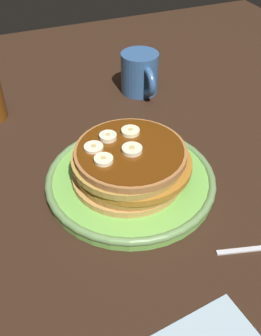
{
  "coord_description": "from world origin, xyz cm",
  "views": [
    {
      "loc": [
        41.56,
        -16.9,
        41.89
      ],
      "look_at": [
        0.0,
        0.0,
        3.51
      ],
      "focal_mm": 41.57,
      "sensor_mm": 36.0,
      "label": 1
    }
  ],
  "objects_px": {
    "banana_slice_1": "(104,160)",
    "coffee_mug": "(140,73)",
    "banana_slice_0": "(131,150)",
    "banana_slice_2": "(94,148)",
    "banana_slice_3": "(130,132)",
    "plate": "(130,180)",
    "pancake_stack": "(130,162)",
    "banana_slice_4": "(108,137)"
  },
  "relations": [
    {
      "from": "coffee_mug",
      "to": "pancake_stack",
      "type": "bearing_deg",
      "value": -26.24
    },
    {
      "from": "banana_slice_0",
      "to": "banana_slice_1",
      "type": "distance_m",
      "value": 0.04
    },
    {
      "from": "banana_slice_4",
      "to": "pancake_stack",
      "type": "bearing_deg",
      "value": 32.99
    },
    {
      "from": "banana_slice_0",
      "to": "banana_slice_1",
      "type": "bearing_deg",
      "value": -82.16
    },
    {
      "from": "pancake_stack",
      "to": "banana_slice_4",
      "type": "distance_m",
      "value": 0.05
    },
    {
      "from": "banana_slice_3",
      "to": "banana_slice_0",
      "type": "bearing_deg",
      "value": -20.89
    },
    {
      "from": "plate",
      "to": "banana_slice_4",
      "type": "xyz_separation_m",
      "value": [
        -0.04,
        -0.02,
        0.06
      ]
    },
    {
      "from": "plate",
      "to": "banana_slice_2",
      "type": "relative_size",
      "value": 9.27
    },
    {
      "from": "coffee_mug",
      "to": "banana_slice_3",
      "type": "bearing_deg",
      "value": -26.7
    },
    {
      "from": "plate",
      "to": "banana_slice_0",
      "type": "xyz_separation_m",
      "value": [
        0.01,
        -0.0,
        0.06
      ]
    },
    {
      "from": "banana_slice_2",
      "to": "banana_slice_4",
      "type": "distance_m",
      "value": 0.03
    },
    {
      "from": "banana_slice_2",
      "to": "banana_slice_3",
      "type": "bearing_deg",
      "value": 103.94
    },
    {
      "from": "banana_slice_4",
      "to": "plate",
      "type": "bearing_deg",
      "value": 30.59
    },
    {
      "from": "banana_slice_3",
      "to": "plate",
      "type": "bearing_deg",
      "value": -21.92
    },
    {
      "from": "pancake_stack",
      "to": "banana_slice_2",
      "type": "bearing_deg",
      "value": -110.38
    },
    {
      "from": "banana_slice_0",
      "to": "banana_slice_3",
      "type": "bearing_deg",
      "value": 159.11
    },
    {
      "from": "banana_slice_0",
      "to": "banana_slice_1",
      "type": "relative_size",
      "value": 1.1
    },
    {
      "from": "coffee_mug",
      "to": "banana_slice_1",
      "type": "bearing_deg",
      "value": -32.3
    },
    {
      "from": "pancake_stack",
      "to": "coffee_mug",
      "type": "bearing_deg",
      "value": 153.76
    },
    {
      "from": "banana_slice_1",
      "to": "banana_slice_3",
      "type": "distance_m",
      "value": 0.08
    },
    {
      "from": "banana_slice_0",
      "to": "banana_slice_2",
      "type": "distance_m",
      "value": 0.06
    },
    {
      "from": "banana_slice_4",
      "to": "banana_slice_1",
      "type": "bearing_deg",
      "value": -26.16
    },
    {
      "from": "banana_slice_1",
      "to": "banana_slice_3",
      "type": "xyz_separation_m",
      "value": [
        -0.05,
        0.06,
        0.0
      ]
    },
    {
      "from": "banana_slice_0",
      "to": "banana_slice_1",
      "type": "height_order",
      "value": "same"
    },
    {
      "from": "banana_slice_1",
      "to": "coffee_mug",
      "type": "distance_m",
      "value": 0.33
    },
    {
      "from": "banana_slice_4",
      "to": "coffee_mug",
      "type": "distance_m",
      "value": 0.28
    },
    {
      "from": "banana_slice_4",
      "to": "coffee_mug",
      "type": "relative_size",
      "value": 0.24
    },
    {
      "from": "banana_slice_1",
      "to": "pancake_stack",
      "type": "bearing_deg",
      "value": 107.7
    },
    {
      "from": "banana_slice_1",
      "to": "banana_slice_3",
      "type": "bearing_deg",
      "value": 129.07
    },
    {
      "from": "pancake_stack",
      "to": "banana_slice_4",
      "type": "height_order",
      "value": "banana_slice_4"
    },
    {
      "from": "pancake_stack",
      "to": "banana_slice_2",
      "type": "height_order",
      "value": "banana_slice_2"
    },
    {
      "from": "plate",
      "to": "banana_slice_0",
      "type": "distance_m",
      "value": 0.06
    },
    {
      "from": "banana_slice_0",
      "to": "banana_slice_4",
      "type": "bearing_deg",
      "value": -154.5
    },
    {
      "from": "banana_slice_3",
      "to": "pancake_stack",
      "type": "bearing_deg",
      "value": -23.04
    },
    {
      "from": "banana_slice_2",
      "to": "banana_slice_1",
      "type": "bearing_deg",
      "value": 6.77
    },
    {
      "from": "plate",
      "to": "coffee_mug",
      "type": "xyz_separation_m",
      "value": [
        -0.27,
        0.13,
        0.03
      ]
    },
    {
      "from": "plate",
      "to": "banana_slice_2",
      "type": "height_order",
      "value": "banana_slice_2"
    },
    {
      "from": "pancake_stack",
      "to": "banana_slice_3",
      "type": "relative_size",
      "value": 6.5
    },
    {
      "from": "banana_slice_2",
      "to": "coffee_mug",
      "type": "relative_size",
      "value": 0.26
    },
    {
      "from": "pancake_stack",
      "to": "plate",
      "type": "bearing_deg",
      "value": -6.63
    },
    {
      "from": "banana_slice_0",
      "to": "banana_slice_4",
      "type": "distance_m",
      "value": 0.05
    },
    {
      "from": "plate",
      "to": "banana_slice_0",
      "type": "bearing_deg",
      "value": -13.94
    }
  ]
}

